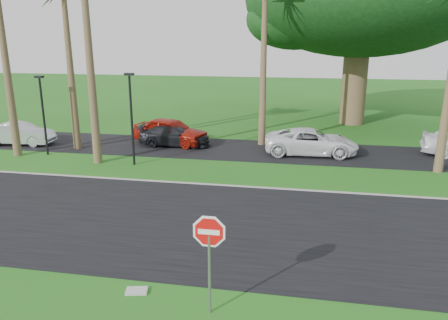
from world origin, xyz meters
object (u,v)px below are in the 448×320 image
Objects in this scene: car_silver at (20,134)px; car_red at (171,131)px; stop_sign_near at (209,245)px; car_minivan at (311,142)px; car_dark at (175,136)px.

car_silver is 0.87× the size of car_red.
stop_sign_near is 15.43m from car_minivan.
car_silver is 0.80× the size of car_minivan.
car_minivan is (2.43, 15.20, -1.07)m from stop_sign_near.
car_silver is 9.12m from car_red.
car_minivan is at bearing 80.93° from stop_sign_near.
car_silver is (-14.90, 14.28, -1.11)m from stop_sign_near.
stop_sign_near reaches higher than car_silver.
car_dark is at bearing 83.32° from car_minivan.
car_red is 0.58m from car_dark.
stop_sign_near is 17.25m from car_red.
stop_sign_near is at bearing 168.11° from car_minivan.
car_red is at bearing -83.34° from car_silver.
car_red is at bearing 40.36° from car_dark.
car_red is at bearing 110.28° from stop_sign_near.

